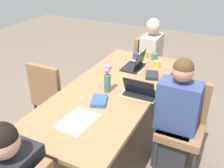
% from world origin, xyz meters
% --- Properties ---
extents(ground_plane, '(10.00, 10.00, 0.00)m').
position_xyz_m(ground_plane, '(0.00, 0.00, 0.00)').
color(ground_plane, '#756656').
extents(dining_table, '(2.19, 0.92, 0.74)m').
position_xyz_m(dining_table, '(0.00, 0.00, 0.67)').
color(dining_table, '#9E754C').
rests_on(dining_table, ground_plane).
extents(chair_head_right_left_near, '(0.44, 0.44, 0.90)m').
position_xyz_m(chair_head_right_left_near, '(1.38, 0.08, 0.50)').
color(chair_head_right_left_near, olive).
rests_on(chair_head_right_left_near, ground_plane).
extents(person_head_right_left_near, '(0.40, 0.36, 1.19)m').
position_xyz_m(person_head_right_left_near, '(1.32, 0.01, 0.53)').
color(person_head_right_left_near, '#2D2D33').
rests_on(person_head_right_left_near, ground_plane).
extents(chair_near_left_mid, '(0.44, 0.44, 0.90)m').
position_xyz_m(chair_near_left_mid, '(0.11, -0.76, 0.50)').
color(chair_near_left_mid, olive).
rests_on(chair_near_left_mid, ground_plane).
extents(person_near_left_mid, '(0.36, 0.40, 1.19)m').
position_xyz_m(person_near_left_mid, '(0.03, -0.70, 0.53)').
color(person_near_left_mid, '#2D2D33').
rests_on(person_near_left_mid, ground_plane).
extents(chair_far_right_near, '(0.44, 0.44, 0.90)m').
position_xyz_m(chair_far_right_near, '(-0.03, 0.79, 0.50)').
color(chair_far_right_near, olive).
rests_on(chair_far_right_near, ground_plane).
extents(flower_vase, '(0.09, 0.07, 0.30)m').
position_xyz_m(flower_vase, '(-0.08, 0.01, 0.89)').
color(flower_vase, '#4C6B60').
rests_on(flower_vase, dining_table).
extents(placemat_head_right_left_near, '(0.37, 0.27, 0.00)m').
position_xyz_m(placemat_head_right_left_near, '(0.62, 0.00, 0.75)').
color(placemat_head_right_left_near, beige).
rests_on(placemat_head_right_left_near, dining_table).
extents(placemat_near_left_mid, '(0.28, 0.37, 0.00)m').
position_xyz_m(placemat_near_left_mid, '(0.02, -0.30, 0.75)').
color(placemat_near_left_mid, beige).
rests_on(placemat_near_left_mid, dining_table).
extents(placemat_head_left_left_far, '(0.38, 0.29, 0.00)m').
position_xyz_m(placemat_head_left_left_far, '(-0.65, 0.01, 0.75)').
color(placemat_head_left_left_far, beige).
rests_on(placemat_head_left_left_far, dining_table).
extents(laptop_head_right_left_near, '(0.32, 0.22, 0.21)m').
position_xyz_m(laptop_head_right_left_near, '(0.58, -0.02, 0.79)').
color(laptop_head_right_left_near, black).
rests_on(laptop_head_right_left_near, dining_table).
extents(laptop_near_left_mid, '(0.22, 0.32, 0.20)m').
position_xyz_m(laptop_near_left_mid, '(-0.01, -0.32, 0.79)').
color(laptop_near_left_mid, black).
rests_on(laptop_near_left_mid, dining_table).
extents(coffee_mug_near_left, '(0.09, 0.09, 0.08)m').
position_xyz_m(coffee_mug_near_left, '(0.96, -0.15, 0.78)').
color(coffee_mug_near_left, '#47704C').
rests_on(coffee_mug_near_left, dining_table).
extents(coffee_mug_near_right, '(0.08, 0.08, 0.08)m').
position_xyz_m(coffee_mug_near_right, '(0.88, 0.08, 0.78)').
color(coffee_mug_near_right, '#33477A').
rests_on(coffee_mug_near_right, dining_table).
extents(coffee_mug_centre_left, '(0.08, 0.08, 0.08)m').
position_xyz_m(coffee_mug_centre_left, '(0.73, -0.26, 0.78)').
color(coffee_mug_centre_left, '#DBC64C').
rests_on(coffee_mug_centre_left, dining_table).
extents(coffee_mug_centre_right, '(0.08, 0.08, 0.09)m').
position_xyz_m(coffee_mug_centre_right, '(0.98, -0.01, 0.79)').
color(coffee_mug_centre_right, '#DBC64C').
rests_on(coffee_mug_centre_right, dining_table).
extents(book_red_cover, '(0.23, 0.19, 0.04)m').
position_xyz_m(book_red_cover, '(0.45, -0.29, 0.76)').
color(book_red_cover, '#28282D').
rests_on(book_red_cover, dining_table).
extents(book_blue_cover, '(0.24, 0.20, 0.04)m').
position_xyz_m(book_blue_cover, '(-0.31, -0.02, 0.76)').
color(book_blue_cover, '#335693').
rests_on(book_blue_cover, dining_table).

